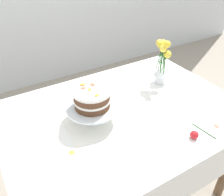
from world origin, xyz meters
TOP-DOWN VIEW (x-y plane):
  - ground_plane at (0.00, 0.00)m, footprint 12.00×12.00m
  - dining_table at (0.00, -0.02)m, footprint 1.40×1.00m
  - linen_napkin at (-0.19, 0.02)m, footprint 0.34×0.34m
  - cake_stand at (-0.19, 0.02)m, footprint 0.29×0.29m
  - layer_cake at (-0.19, 0.02)m, footprint 0.20×0.20m
  - flower_vase at (0.40, 0.15)m, footprint 0.10×0.13m
  - fallen_rose at (0.19, -0.37)m, footprint 0.12×0.15m
  - loose_petal_0 at (-0.39, -0.14)m, footprint 0.04×0.04m
  - loose_petal_1 at (0.36, -0.37)m, footprint 0.04×0.04m

SIDE VIEW (x-z plane):
  - ground_plane at x=0.00m, z-range 0.00..0.00m
  - dining_table at x=0.00m, z-range 0.28..1.02m
  - linen_napkin at x=-0.19m, z-range 0.74..0.74m
  - loose_petal_1 at x=0.36m, z-range 0.74..0.74m
  - loose_petal_0 at x=-0.39m, z-range 0.74..0.74m
  - fallen_rose at x=0.19m, z-range 0.74..0.78m
  - cake_stand at x=-0.19m, z-range 0.77..0.87m
  - layer_cake at x=-0.19m, z-range 0.84..0.95m
  - flower_vase at x=0.40m, z-range 0.74..1.06m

